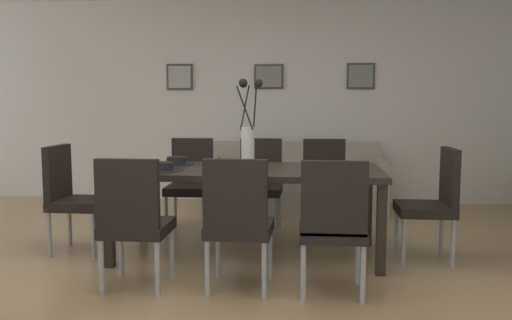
# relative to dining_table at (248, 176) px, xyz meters

# --- Properties ---
(ground_plane) EXTENTS (9.00, 9.00, 0.00)m
(ground_plane) POSITION_rel_dining_table_xyz_m (-0.10, -0.68, -0.67)
(ground_plane) COLOR tan
(back_wall_panel) EXTENTS (9.00, 0.10, 2.60)m
(back_wall_panel) POSITION_rel_dining_table_xyz_m (-0.10, 2.57, 0.63)
(back_wall_panel) COLOR white
(back_wall_panel) RESTS_ON ground
(dining_table) EXTENTS (2.20, 0.97, 0.74)m
(dining_table) POSITION_rel_dining_table_xyz_m (0.00, 0.00, 0.00)
(dining_table) COLOR black
(dining_table) RESTS_ON ground
(dining_chair_near_left) EXTENTS (0.44, 0.44, 0.92)m
(dining_chair_near_left) POSITION_rel_dining_table_xyz_m (-0.68, -0.91, -0.16)
(dining_chair_near_left) COLOR black
(dining_chair_near_left) RESTS_ON ground
(dining_chair_near_right) EXTENTS (0.45, 0.45, 0.92)m
(dining_chair_near_right) POSITION_rel_dining_table_xyz_m (-0.68, 0.88, -0.16)
(dining_chair_near_right) COLOR black
(dining_chair_near_right) RESTS_ON ground
(dining_chair_far_left) EXTENTS (0.45, 0.45, 0.92)m
(dining_chair_far_left) POSITION_rel_dining_table_xyz_m (0.03, -0.86, -0.16)
(dining_chair_far_left) COLOR black
(dining_chair_far_left) RESTS_ON ground
(dining_chair_far_right) EXTENTS (0.45, 0.45, 0.92)m
(dining_chair_far_right) POSITION_rel_dining_table_xyz_m (0.02, 0.91, -0.16)
(dining_chair_far_right) COLOR black
(dining_chair_far_right) RESTS_ON ground
(dining_chair_mid_left) EXTENTS (0.44, 0.44, 0.92)m
(dining_chair_mid_left) POSITION_rel_dining_table_xyz_m (0.66, -0.89, -0.16)
(dining_chair_mid_left) COLOR black
(dining_chair_mid_left) RESTS_ON ground
(dining_chair_mid_right) EXTENTS (0.44, 0.44, 0.92)m
(dining_chair_mid_right) POSITION_rel_dining_table_xyz_m (0.66, 0.90, -0.16)
(dining_chair_mid_right) COLOR black
(dining_chair_mid_right) RESTS_ON ground
(dining_chair_head_west) EXTENTS (0.44, 0.44, 0.92)m
(dining_chair_head_west) POSITION_rel_dining_table_xyz_m (-1.53, -0.02, -0.16)
(dining_chair_head_west) COLOR black
(dining_chair_head_west) RESTS_ON ground
(dining_chair_head_east) EXTENTS (0.45, 0.45, 0.92)m
(dining_chair_head_east) POSITION_rel_dining_table_xyz_m (1.52, 0.01, -0.16)
(dining_chair_head_east) COLOR black
(dining_chair_head_east) RESTS_ON ground
(centerpiece_vase) EXTENTS (0.21, 0.23, 0.73)m
(centerpiece_vase) POSITION_rel_dining_table_xyz_m (0.00, 0.00, 0.35)
(centerpiece_vase) COLOR white
(centerpiece_vase) RESTS_ON dining_table
(placemat_near_left) EXTENTS (0.32, 0.32, 0.01)m
(placemat_near_left) POSITION_rel_dining_table_xyz_m (-0.66, -0.22, 0.07)
(placemat_near_left) COLOR black
(placemat_near_left) RESTS_ON dining_table
(bowl_near_left) EXTENTS (0.17, 0.17, 0.07)m
(bowl_near_left) POSITION_rel_dining_table_xyz_m (-0.66, -0.22, 0.11)
(bowl_near_left) COLOR black
(bowl_near_left) RESTS_ON dining_table
(placemat_near_right) EXTENTS (0.32, 0.32, 0.01)m
(placemat_near_right) POSITION_rel_dining_table_xyz_m (-0.66, 0.22, 0.07)
(placemat_near_right) COLOR black
(placemat_near_right) RESTS_ON dining_table
(bowl_near_right) EXTENTS (0.17, 0.17, 0.07)m
(bowl_near_right) POSITION_rel_dining_table_xyz_m (-0.66, 0.22, 0.11)
(bowl_near_right) COLOR black
(bowl_near_right) RESTS_ON dining_table
(sofa) EXTENTS (2.08, 0.84, 0.80)m
(sofa) POSITION_rel_dining_table_xyz_m (0.36, 1.91, -0.40)
(sofa) COLOR #A89E8E
(sofa) RESTS_ON ground
(framed_picture_left) EXTENTS (0.34, 0.03, 0.33)m
(framed_picture_left) POSITION_rel_dining_table_xyz_m (-1.16, 2.50, 0.94)
(framed_picture_left) COLOR #473828
(framed_picture_center) EXTENTS (0.37, 0.03, 0.31)m
(framed_picture_center) POSITION_rel_dining_table_xyz_m (-0.00, 2.50, 0.94)
(framed_picture_center) COLOR #473828
(framed_picture_right) EXTENTS (0.35, 0.03, 0.33)m
(framed_picture_right) POSITION_rel_dining_table_xyz_m (1.16, 2.50, 0.94)
(framed_picture_right) COLOR #473828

